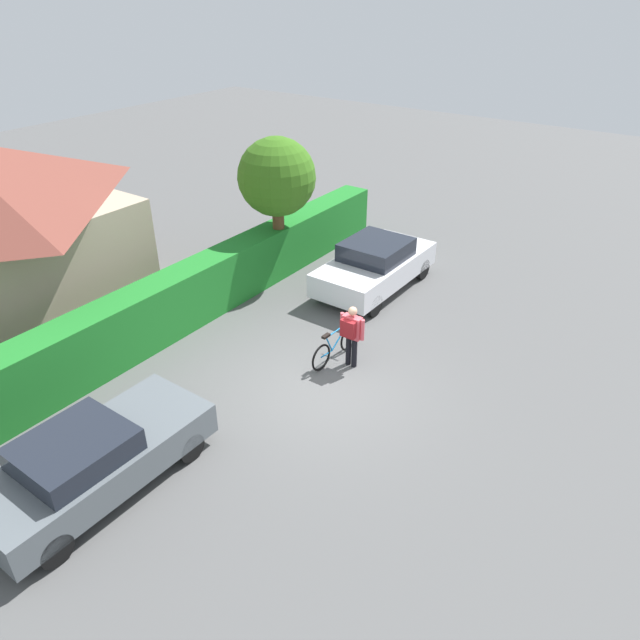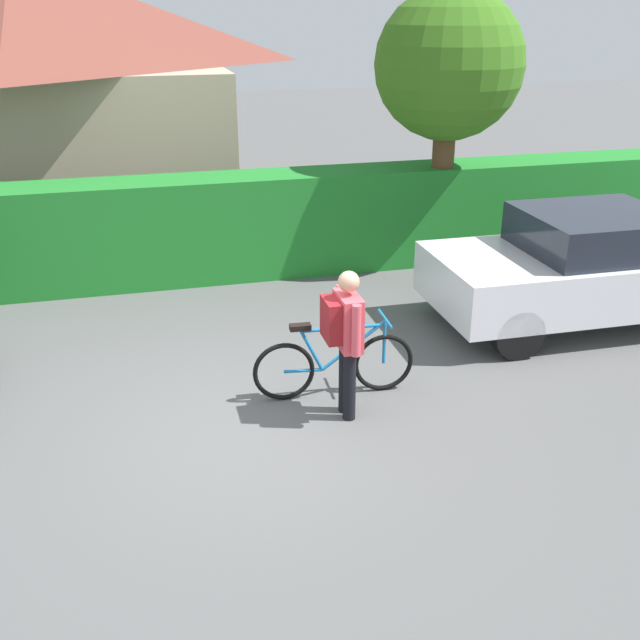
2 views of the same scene
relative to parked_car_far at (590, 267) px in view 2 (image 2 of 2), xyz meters
The scene contains 7 objects.
ground_plane 5.14m from the parked_car_far, 161.64° to the right, with size 60.00×60.00×0.00m, color #545454.
hedge_row 5.67m from the parked_car_far, 148.31° to the left, with size 17.08×0.90×1.54m, color #1F7827.
house_distant 10.70m from the parked_car_far, 133.53° to the left, with size 7.36×5.96×4.70m.
parked_car_far is the anchor object (origin of this frame).
bicycle 3.94m from the parked_car_far, 163.04° to the right, with size 1.74×0.50×0.86m.
person_rider 4.09m from the parked_car_far, 157.22° to the right, with size 0.35×0.64×1.56m.
tree_kerbside 3.70m from the parked_car_far, 108.06° to the left, with size 2.22×2.22×4.17m.
Camera 2 is at (-0.89, -6.44, 3.92)m, focal length 42.30 mm.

